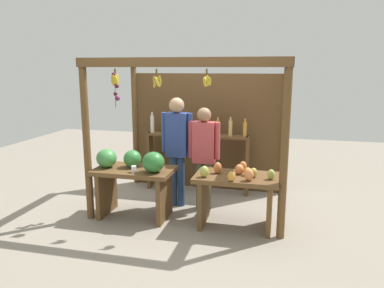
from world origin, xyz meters
TOP-DOWN VIEW (x-y plane):
  - ground_plane at (0.00, 0.00)m, footprint 12.00×12.00m
  - market_stall at (-0.01, 0.38)m, footprint 2.75×1.84m
  - fruit_counter_left at (-0.73, -0.67)m, footprint 1.16×0.64m
  - fruit_counter_right at (0.73, -0.66)m, footprint 1.11×0.64m
  - bottle_shelf_unit at (-0.12, 0.65)m, footprint 1.76×0.22m
  - vendor_man at (-0.26, -0.08)m, footprint 0.48×0.23m
  - vendor_woman at (0.17, -0.11)m, footprint 0.48×0.21m

SIDE VIEW (x-z plane):
  - ground_plane at x=0.00m, z-range 0.00..0.00m
  - fruit_counter_right at x=0.73m, z-range 0.10..0.97m
  - fruit_counter_left at x=-0.73m, z-range 0.15..1.14m
  - bottle_shelf_unit at x=-0.12m, z-range 0.12..1.47m
  - vendor_woman at x=0.17m, z-range 0.15..1.69m
  - vendor_man at x=-0.26m, z-range 0.17..1.85m
  - market_stall at x=-0.01m, z-range 0.20..2.43m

